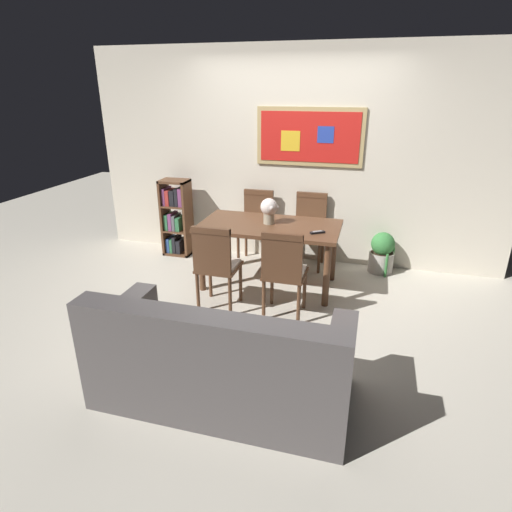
{
  "coord_description": "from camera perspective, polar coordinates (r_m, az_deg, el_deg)",
  "views": [
    {
      "loc": [
        0.98,
        -3.77,
        2.13
      ],
      "look_at": [
        -0.0,
        -0.24,
        0.65
      ],
      "focal_mm": 29.65,
      "sensor_mm": 36.0,
      "label": 1
    }
  ],
  "objects": [
    {
      "name": "wall_back_with_painting",
      "position": [
        5.38,
        5.06,
        13.07
      ],
      "size": [
        5.2,
        0.14,
        2.6
      ],
      "color": "beige",
      "rests_on": "ground_plane"
    },
    {
      "name": "tv_remote",
      "position": [
        4.38,
        8.3,
        3.18
      ],
      "size": [
        0.15,
        0.12,
        0.02
      ],
      "color": "black",
      "rests_on": "dining_table"
    },
    {
      "name": "dining_chair_far_left",
      "position": [
        5.4,
        0.08,
        4.81
      ],
      "size": [
        0.4,
        0.41,
        0.91
      ],
      "color": "brown",
      "rests_on": "ground_plane"
    },
    {
      "name": "leather_couch",
      "position": [
        3.08,
        -4.81,
        -14.28
      ],
      "size": [
        1.8,
        0.84,
        0.84
      ],
      "color": "#514C4C",
      "rests_on": "ground_plane"
    },
    {
      "name": "bookshelf",
      "position": [
        5.73,
        -10.74,
        5.08
      ],
      "size": [
        0.36,
        0.28,
        1.01
      ],
      "color": "brown",
      "rests_on": "ground_plane"
    },
    {
      "name": "dining_chair_far_right",
      "position": [
        5.3,
        7.23,
        4.32
      ],
      "size": [
        0.4,
        0.41,
        0.91
      ],
      "color": "brown",
      "rests_on": "ground_plane"
    },
    {
      "name": "dining_chair_near_left",
      "position": [
        4.15,
        -5.44,
        -0.66
      ],
      "size": [
        0.4,
        0.41,
        0.91
      ],
      "color": "brown",
      "rests_on": "ground_plane"
    },
    {
      "name": "ground_plane",
      "position": [
        4.44,
        0.88,
        -6.71
      ],
      "size": [
        12.0,
        12.0,
        0.0
      ],
      "primitive_type": "plane",
      "color": "beige"
    },
    {
      "name": "flower_vase",
      "position": [
        4.61,
        1.79,
        6.35
      ],
      "size": [
        0.2,
        0.19,
        0.28
      ],
      "color": "tan",
      "rests_on": "dining_table"
    },
    {
      "name": "dining_chair_near_right",
      "position": [
        3.99,
        3.77,
        -1.57
      ],
      "size": [
        0.4,
        0.41,
        0.91
      ],
      "color": "brown",
      "rests_on": "ground_plane"
    },
    {
      "name": "potted_ivy",
      "position": [
        5.36,
        16.62,
        0.39
      ],
      "size": [
        0.3,
        0.32,
        0.5
      ],
      "color": "#B2ADA3",
      "rests_on": "ground_plane"
    },
    {
      "name": "dining_table",
      "position": [
        4.65,
        1.82,
        3.14
      ],
      "size": [
        1.53,
        0.82,
        0.73
      ],
      "color": "brown",
      "rests_on": "ground_plane"
    }
  ]
}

